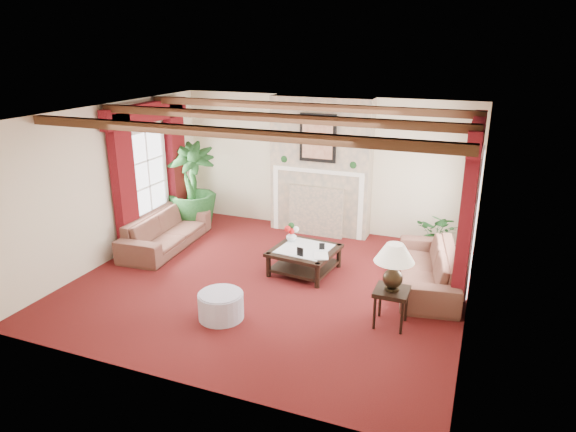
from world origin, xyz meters
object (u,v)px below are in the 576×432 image
at_px(sofa_left, 165,226).
at_px(sofa_right, 428,261).
at_px(coffee_table, 304,260).
at_px(potted_palm, 193,204).
at_px(side_table, 391,307).
at_px(ottoman, 221,306).

bearing_deg(sofa_left, sofa_right, -92.62).
xyz_separation_m(sofa_right, coffee_table, (-1.98, -0.22, -0.21)).
xyz_separation_m(potted_palm, side_table, (4.57, -2.42, -0.22)).
distance_m(coffee_table, side_table, 2.05).
relative_size(sofa_left, potted_palm, 1.09).
bearing_deg(coffee_table, potted_palm, 163.17).
bearing_deg(ottoman, coffee_table, 73.08).
xyz_separation_m(potted_palm, coffee_table, (2.90, -1.24, -0.28)).
xyz_separation_m(sofa_left, coffee_table, (2.80, -0.10, -0.21)).
height_order(coffee_table, side_table, side_table).
height_order(potted_palm, side_table, potted_palm).
xyz_separation_m(coffee_table, side_table, (1.67, -1.18, 0.06)).
height_order(sofa_left, potted_palm, potted_palm).
relative_size(potted_palm, coffee_table, 1.97).
bearing_deg(ottoman, sofa_right, 39.33).
bearing_deg(potted_palm, ottoman, -53.03).
bearing_deg(coffee_table, sofa_left, -175.77).
relative_size(sofa_right, potted_palm, 1.12).
bearing_deg(potted_palm, side_table, -27.91).
relative_size(sofa_right, ottoman, 3.50).
distance_m(sofa_right, side_table, 1.45).
height_order(side_table, ottoman, side_table).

